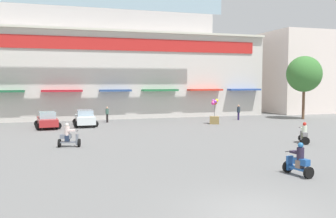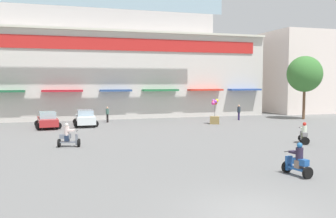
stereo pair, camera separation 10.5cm
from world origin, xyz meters
name	(u,v)px [view 1 (the left image)]	position (x,y,z in m)	size (l,w,h in m)	color
ground_plane	(153,145)	(0.00, 13.00, 0.00)	(128.00, 128.00, 0.00)	slate
colonial_building	(106,43)	(0.00, 35.64, 8.88)	(36.94, 15.43, 20.29)	silver
flank_building_right	(297,73)	(26.90, 34.53, 5.41)	(11.21, 11.53, 10.82)	silver
plaza_tree_1	(304,74)	(20.21, 24.22, 4.99)	(3.98, 3.52, 6.98)	brown
parked_car_0	(47,120)	(-6.82, 24.37, 0.73)	(2.43, 4.12, 1.46)	#AB282A
parked_car_1	(85,118)	(-3.45, 24.98, 0.75)	(2.27, 4.05, 1.50)	silver
scooter_rider_1	(69,137)	(-5.30, 13.87, 0.63)	(1.45, 0.78, 1.55)	black
scooter_rider_3	(298,162)	(4.23, 3.52, 0.61)	(0.74, 1.45, 1.51)	black
scooter_rider_4	(304,135)	(9.97, 10.65, 0.60)	(1.08, 1.46, 1.46)	black
pedestrian_0	(107,113)	(-1.07, 27.27, 0.92)	(0.45, 0.45, 1.61)	black
pedestrian_1	(239,111)	(12.89, 25.48, 0.95)	(0.45, 0.45, 1.66)	#2D224F
balloon_vendor_cart	(215,113)	(8.85, 22.81, 1.08)	(1.07, 0.93, 2.49)	olive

